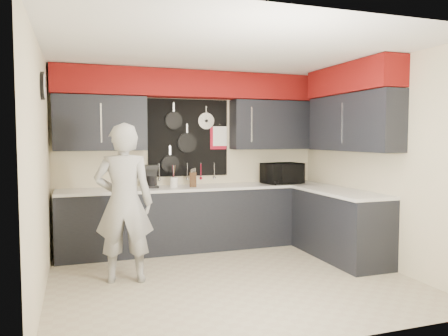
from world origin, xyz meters
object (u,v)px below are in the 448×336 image
object	(u,v)px
knife_block	(193,180)
utensil_crock	(174,182)
microwave	(282,173)
coffee_maker	(151,176)
person	(124,203)

from	to	relation	value
knife_block	utensil_crock	distance (m)	0.28
microwave	coffee_maker	bearing A→B (deg)	168.36
microwave	utensil_crock	distance (m)	1.69
microwave	person	xyz separation A→B (m)	(-2.50, -1.09, -0.18)
knife_block	person	size ratio (longest dim) A/B	0.12
knife_block	person	bearing A→B (deg)	-123.13
knife_block	person	distance (m)	1.56
person	utensil_crock	bearing A→B (deg)	-114.52
knife_block	coffee_maker	xyz separation A→B (m)	(-0.59, 0.10, 0.06)
microwave	person	distance (m)	2.74
coffee_maker	person	size ratio (longest dim) A/B	0.18
microwave	knife_block	world-z (taller)	microwave
microwave	person	world-z (taller)	person
utensil_crock	coffee_maker	xyz separation A→B (m)	(-0.31, 0.07, 0.10)
knife_block	coffee_maker	size ratio (longest dim) A/B	0.65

